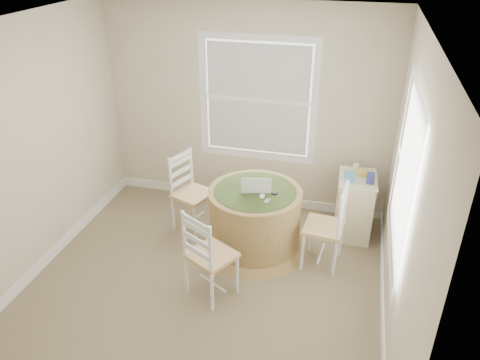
% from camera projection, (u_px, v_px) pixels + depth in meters
% --- Properties ---
extents(room, '(3.64, 3.64, 2.64)m').
position_uv_depth(room, '(221.00, 169.00, 4.35)').
color(room, '#877655').
rests_on(room, ground).
extents(round_table, '(1.22, 1.22, 0.75)m').
position_uv_depth(round_table, '(255.00, 217.00, 5.27)').
color(round_table, '#A28448').
rests_on(round_table, ground).
extents(chair_left, '(0.52, 0.53, 0.95)m').
position_uv_depth(chair_left, '(193.00, 194.00, 5.60)').
color(chair_left, white).
rests_on(chair_left, ground).
extents(chair_near, '(0.56, 0.55, 0.95)m').
position_uv_depth(chair_near, '(211.00, 255.00, 4.55)').
color(chair_near, white).
rests_on(chair_near, ground).
extents(chair_right, '(0.44, 0.46, 0.95)m').
position_uv_depth(chair_right, '(324.00, 227.00, 4.98)').
color(chair_right, white).
rests_on(chair_right, ground).
extents(laptop, '(0.38, 0.35, 0.23)m').
position_uv_depth(laptop, '(256.00, 188.00, 5.11)').
color(laptop, white).
rests_on(laptop, round_table).
extents(mouse, '(0.08, 0.11, 0.03)m').
position_uv_depth(mouse, '(262.00, 196.00, 5.00)').
color(mouse, white).
rests_on(mouse, round_table).
extents(phone, '(0.07, 0.10, 0.02)m').
position_uv_depth(phone, '(267.00, 201.00, 4.92)').
color(phone, '#B7BABF').
rests_on(phone, round_table).
extents(keys, '(0.07, 0.07, 0.02)m').
position_uv_depth(keys, '(275.00, 194.00, 5.05)').
color(keys, black).
rests_on(keys, round_table).
extents(corner_chest, '(0.45, 0.59, 0.76)m').
position_uv_depth(corner_chest, '(354.00, 206.00, 5.53)').
color(corner_chest, beige).
rests_on(corner_chest, ground).
extents(tissue_box, '(0.13, 0.13, 0.10)m').
position_uv_depth(tissue_box, '(350.00, 177.00, 5.26)').
color(tissue_box, '#5092B7').
rests_on(tissue_box, corner_chest).
extents(box_yellow, '(0.15, 0.11, 0.06)m').
position_uv_depth(box_yellow, '(362.00, 173.00, 5.38)').
color(box_yellow, gold).
rests_on(box_yellow, corner_chest).
extents(box_blue, '(0.08, 0.08, 0.12)m').
position_uv_depth(box_blue, '(370.00, 178.00, 5.21)').
color(box_blue, navy).
rests_on(box_blue, corner_chest).
extents(cup_cream, '(0.07, 0.07, 0.09)m').
position_uv_depth(cup_cream, '(356.00, 168.00, 5.47)').
color(cup_cream, beige).
rests_on(cup_cream, corner_chest).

